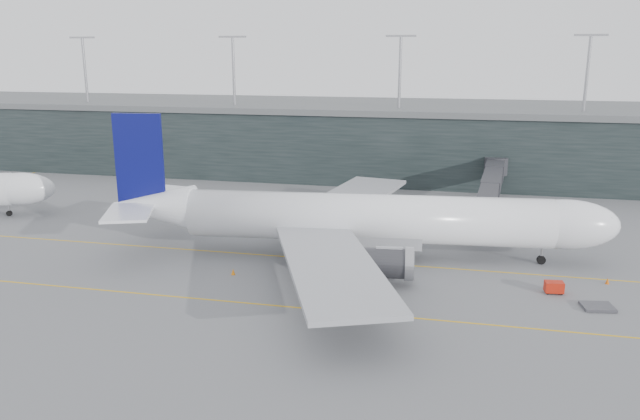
# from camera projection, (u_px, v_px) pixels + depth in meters

# --- Properties ---
(ground) EXTENTS (320.00, 320.00, 0.00)m
(ground) POSITION_uv_depth(u_px,v_px,m) (325.00, 250.00, 85.22)
(ground) COLOR slate
(ground) RESTS_ON ground
(taxiline_a) EXTENTS (160.00, 0.25, 0.02)m
(taxiline_a) POSITION_uv_depth(u_px,v_px,m) (318.00, 259.00, 81.43)
(taxiline_a) COLOR gold
(taxiline_a) RESTS_ON ground
(taxiline_b) EXTENTS (160.00, 0.25, 0.02)m
(taxiline_b) POSITION_uv_depth(u_px,v_px,m) (285.00, 306.00, 66.30)
(taxiline_b) COLOR gold
(taxiline_b) RESTS_ON ground
(taxiline_lead_main) EXTENTS (0.25, 60.00, 0.02)m
(taxiline_lead_main) POSITION_uv_depth(u_px,v_px,m) (379.00, 215.00, 103.08)
(taxiline_lead_main) COLOR gold
(taxiline_lead_main) RESTS_ON ground
(terminal) EXTENTS (240.00, 36.00, 29.00)m
(terminal) POSITION_uv_depth(u_px,v_px,m) (379.00, 138.00, 138.17)
(terminal) COLOR black
(terminal) RESTS_ON ground
(main_aircraft) EXTENTS (66.06, 61.78, 18.51)m
(main_aircraft) POSITION_uv_depth(u_px,v_px,m) (363.00, 219.00, 80.89)
(main_aircraft) COLOR white
(main_aircraft) RESTS_ON ground
(jet_bridge) EXTENTS (7.71, 46.11, 7.02)m
(jet_bridge) POSITION_uv_depth(u_px,v_px,m) (489.00, 182.00, 103.67)
(jet_bridge) COLOR #2C2C31
(jet_bridge) RESTS_ON ground
(gse_cart) EXTENTS (2.13, 1.49, 1.37)m
(gse_cart) POSITION_uv_depth(u_px,v_px,m) (554.00, 287.00, 69.75)
(gse_cart) COLOR #B61D0D
(gse_cart) RESTS_ON ground
(baggage_dolly) EXTENTS (3.56, 3.03, 0.32)m
(baggage_dolly) POSITION_uv_depth(u_px,v_px,m) (598.00, 307.00, 65.78)
(baggage_dolly) COLOR #3C3C41
(baggage_dolly) RESTS_ON ground
(uld_a) EXTENTS (1.90, 1.57, 1.65)m
(uld_a) POSITION_uv_depth(u_px,v_px,m) (302.00, 221.00, 96.10)
(uld_a) COLOR #313236
(uld_a) RESTS_ON ground
(uld_b) EXTENTS (2.59, 2.34, 1.94)m
(uld_b) POSITION_uv_depth(u_px,v_px,m) (332.00, 222.00, 95.18)
(uld_b) COLOR #313236
(uld_b) RESTS_ON ground
(uld_c) EXTENTS (2.56, 2.34, 1.88)m
(uld_c) POSITION_uv_depth(u_px,v_px,m) (330.00, 220.00, 96.13)
(uld_c) COLOR #313236
(uld_c) RESTS_ON ground
(cone_nose) EXTENTS (0.46, 0.46, 0.74)m
(cone_nose) POSITION_uv_depth(u_px,v_px,m) (607.00, 281.00, 72.65)
(cone_nose) COLOR #D1560B
(cone_nose) RESTS_ON ground
(cone_wing_stbd) EXTENTS (0.50, 0.50, 0.79)m
(cone_wing_stbd) POSITION_uv_depth(u_px,v_px,m) (366.00, 303.00, 66.19)
(cone_wing_stbd) COLOR red
(cone_wing_stbd) RESTS_ON ground
(cone_wing_port) EXTENTS (0.47, 0.47, 0.75)m
(cone_wing_port) POSITION_uv_depth(u_px,v_px,m) (391.00, 227.00, 95.01)
(cone_wing_port) COLOR #F0390D
(cone_wing_port) RESTS_ON ground
(cone_tail) EXTENTS (0.49, 0.49, 0.78)m
(cone_tail) POSITION_uv_depth(u_px,v_px,m) (233.00, 272.00, 75.62)
(cone_tail) COLOR orange
(cone_tail) RESTS_ON ground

